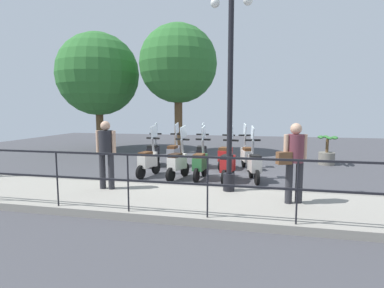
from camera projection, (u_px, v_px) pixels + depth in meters
ground_plane at (206, 173)px, 9.41m from camera, size 28.00×28.00×0.00m
promenade_walkway at (181, 201)px, 6.34m from camera, size 2.20×20.00×0.15m
fence_railing at (167, 173)px, 5.23m from camera, size 0.04×16.03×1.07m
lamp_post_near at (230, 99)px, 6.63m from camera, size 0.26×0.90×4.65m
pedestrian_with_bag at (294, 157)px, 5.85m from camera, size 0.48×0.60×1.59m
pedestrian_distant at (106, 149)px, 6.93m from camera, size 0.32×0.49×1.59m
tree_large at (98, 75)px, 14.60m from camera, size 3.98×3.98×5.70m
tree_distant at (178, 64)px, 13.41m from camera, size 3.50×3.50×5.79m
potted_palm at (327, 153)px, 10.88m from camera, size 1.06×0.66×1.05m
scooter_near_0 at (254, 164)px, 8.35m from camera, size 1.22×0.49×1.54m
scooter_near_1 at (228, 164)px, 8.33m from camera, size 1.23×0.46×1.54m
scooter_near_2 at (200, 163)px, 8.57m from camera, size 1.23×0.44×1.54m
scooter_near_3 at (178, 162)px, 8.62m from camera, size 1.21×0.53×1.54m
scooter_near_4 at (148, 160)px, 8.96m from camera, size 1.22×0.50×1.54m
scooter_far_0 at (247, 155)px, 9.99m from camera, size 1.21×0.52×1.54m
scooter_far_1 at (226, 155)px, 10.05m from camera, size 1.21×0.52×1.54m
scooter_far_2 at (202, 154)px, 10.34m from camera, size 1.23×0.44×1.54m
scooter_far_3 at (174, 153)px, 10.51m from camera, size 1.23×0.44×1.54m
scooter_far_4 at (154, 153)px, 10.62m from camera, size 1.23×0.44×1.54m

